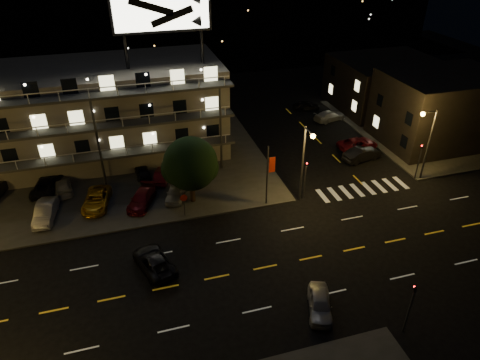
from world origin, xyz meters
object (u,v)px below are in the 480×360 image
object	(u,v)px
lot_car_4	(176,192)
road_car_east	(320,304)
lot_car_7	(63,186)
side_car_0	(362,154)
road_car_west	(154,261)
lot_car_2	(97,200)
tree	(190,165)

from	to	relation	value
lot_car_4	road_car_east	world-z (taller)	lot_car_4
road_car_east	lot_car_7	bearing A→B (deg)	151.17
lot_car_4	side_car_0	xyz separation A→B (m)	(21.95, 2.05, -0.05)
road_car_west	lot_car_2	bearing A→B (deg)	-84.21
lot_car_7	road_car_east	distance (m)	28.30
lot_car_4	lot_car_7	world-z (taller)	lot_car_4
lot_car_7	road_car_west	size ratio (longest dim) A/B	0.87
tree	lot_car_2	world-z (taller)	tree
road_car_west	side_car_0	bearing A→B (deg)	-172.88
lot_car_7	road_car_west	distance (m)	15.77
side_car_0	road_car_east	distance (m)	23.93
tree	road_car_east	size ratio (longest dim) A/B	1.73
tree	lot_car_2	distance (m)	9.78
lot_car_2	side_car_0	xyz separation A→B (m)	(29.51, 1.34, -0.05)
side_car_0	road_car_west	xyz separation A→B (m)	(-25.17, -11.47, -0.09)
side_car_0	road_car_west	distance (m)	27.66
lot_car_2	road_car_west	distance (m)	11.02
road_car_east	road_car_west	distance (m)	13.25
side_car_0	lot_car_2	bearing A→B (deg)	80.52
lot_car_2	side_car_0	distance (m)	29.54
side_car_0	road_car_east	size ratio (longest dim) A/B	1.20
tree	road_car_west	xyz separation A→B (m)	(-4.69, -8.43, -3.49)
road_car_east	road_car_west	world-z (taller)	road_car_west
side_car_0	road_car_west	size ratio (longest dim) A/B	0.96
tree	lot_car_7	size ratio (longest dim) A/B	1.58
lot_car_2	road_car_west	world-z (taller)	lot_car_2
lot_car_2	road_car_east	xyz separation A→B (m)	(15.14, -17.80, -0.16)
lot_car_7	road_car_west	world-z (taller)	lot_car_7
tree	road_car_east	bearing A→B (deg)	-69.22
lot_car_2	lot_car_4	distance (m)	7.58
lot_car_7	side_car_0	bearing A→B (deg)	167.04
lot_car_2	lot_car_7	size ratio (longest dim) A/B	1.13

